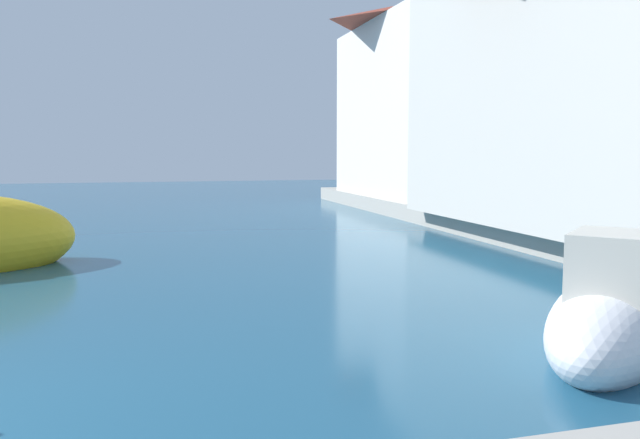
{
  "coord_description": "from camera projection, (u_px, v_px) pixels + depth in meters",
  "views": [
    {
      "loc": [
        2.45,
        -4.96,
        2.1
      ],
      "look_at": [
        6.74,
        10.45,
        0.36
      ],
      "focal_mm": 35.44,
      "sensor_mm": 36.0,
      "label": 1
    }
  ],
  "objects": [
    {
      "name": "quay_promenade",
      "position": [
        390.0,
        381.0,
        5.1
      ],
      "size": [
        44.0,
        32.0,
        0.5
      ],
      "color": "#ADA89E",
      "rests_on": "ground"
    },
    {
      "name": "moored_boat_5",
      "position": [
        611.0,
        319.0,
        6.55
      ],
      "size": [
        3.06,
        2.9,
        1.53
      ],
      "rotation": [
        0.0,
        0.0,
        0.73
      ],
      "color": "white",
      "rests_on": "ground"
    },
    {
      "name": "waterfront_building_annex",
      "position": [
        442.0,
        95.0,
        22.98
      ],
      "size": [
        6.11,
        7.79,
        7.14
      ],
      "color": "white",
      "rests_on": "quay_promenade"
    },
    {
      "name": "quayside_tree",
      "position": [
        568.0,
        111.0,
        18.91
      ],
      "size": [
        2.3,
        2.3,
        3.98
      ],
      "color": "brown",
      "rests_on": "quay_promenade"
    }
  ]
}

